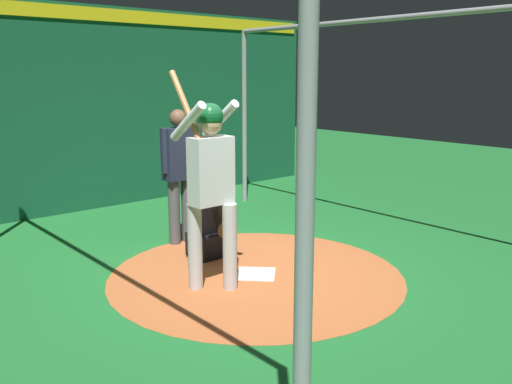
{
  "coord_description": "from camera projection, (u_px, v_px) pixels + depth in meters",
  "views": [
    {
      "loc": [
        4.38,
        -3.78,
        2.2
      ],
      "look_at": [
        0.0,
        0.0,
        0.95
      ],
      "focal_mm": 38.44,
      "sensor_mm": 36.0,
      "label": 1
    }
  ],
  "objects": [
    {
      "name": "ground_plane",
      "position": [
        256.0,
        275.0,
        6.12
      ],
      "size": [
        25.27,
        25.27,
        0.0
      ],
      "primitive_type": "plane",
      "color": "#1E6B2D"
    },
    {
      "name": "umpire",
      "position": [
        179.0,
        169.0,
        7.11
      ],
      "size": [
        0.22,
        0.49,
        1.76
      ],
      "color": "#4C4C51",
      "rests_on": "ground"
    },
    {
      "name": "catcher",
      "position": [
        210.0,
        227.0,
        6.65
      ],
      "size": [
        0.58,
        0.4,
        0.96
      ],
      "color": "black",
      "rests_on": "ground"
    },
    {
      "name": "batter",
      "position": [
        210.0,
        177.0,
        5.49
      ],
      "size": [
        0.68,
        0.49,
        2.24
      ],
      "color": "#BCBCC0",
      "rests_on": "ground"
    },
    {
      "name": "back_wall",
      "position": [
        88.0,
        109.0,
        8.86
      ],
      "size": [
        0.22,
        9.27,
        3.26
      ],
      "color": "#145133",
      "rests_on": "ground"
    },
    {
      "name": "dirt_circle",
      "position": [
        256.0,
        275.0,
        6.12
      ],
      "size": [
        3.27,
        3.27,
        0.01
      ],
      "primitive_type": "cylinder",
      "color": "#B76033",
      "rests_on": "ground"
    },
    {
      "name": "home_plate",
      "position": [
        256.0,
        274.0,
        6.12
      ],
      "size": [
        0.59,
        0.59,
        0.01
      ],
      "primitive_type": "cube",
      "rotation": [
        0.0,
        0.0,
        0.79
      ],
      "color": "white",
      "rests_on": "dirt_circle"
    },
    {
      "name": "cage_frame",
      "position": [
        256.0,
        87.0,
        5.68
      ],
      "size": [
        5.84,
        4.53,
        2.92
      ],
      "color": "gray",
      "rests_on": "ground"
    }
  ]
}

